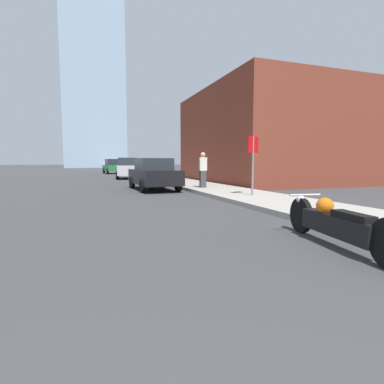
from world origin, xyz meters
The scene contains 9 objects.
sidewalk centered at (6.34, 40.00, 0.07)m, with size 2.72×240.00×0.15m.
brick_storefront centered at (12.69, 18.60, 3.07)m, with size 9.58×11.30×6.15m.
distant_tower centered at (3.19, 87.71, 30.33)m, with size 15.43×15.43×60.66m.
motorcycle centered at (4.24, 4.23, 0.39)m, with size 0.73×2.77×0.77m.
parked_car_black centered at (3.66, 15.17, 0.79)m, with size 2.00×4.25×1.56m.
parked_car_silver centered at (3.81, 26.14, 0.87)m, with size 2.15×4.22×1.75m.
parked_car_green centered at (3.62, 38.41, 0.88)m, with size 2.22×4.44×1.78m.
stop_sign centered at (6.31, 10.25, 1.62)m, with size 0.57×0.26×2.16m.
pedestrian centered at (5.82, 14.00, 1.02)m, with size 0.36×0.24×1.70m.
Camera 1 is at (0.48, 0.55, 1.36)m, focal length 28.00 mm.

